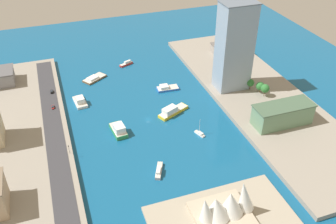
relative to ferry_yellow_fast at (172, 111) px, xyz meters
The scene contains 21 objects.
ground_plane 19.50m from the ferry_yellow_fast, ahead, with size 440.00×440.00×0.00m, color #145684.
quay_west 73.31m from the ferry_yellow_fast, behind, with size 70.00×240.00×3.43m, color gray.
quay_east 111.94m from the ferry_yellow_fast, ahead, with size 70.00×240.00×3.43m, color gray.
peninsula_point 103.75m from the ferry_yellow_fast, 85.24° to the left, with size 77.39×42.72×2.00m, color #A89E89.
road_strip 86.68m from the ferry_yellow_fast, ahead, with size 12.78×228.00×0.15m, color #38383D.
ferry_yellow_fast is the anchor object (origin of this frame).
sailboat_small_white 32.24m from the ferry_yellow_fast, 107.28° to the left, with size 5.31×9.60×12.73m.
yacht_sleek_gray 64.04m from the ferry_yellow_fast, 63.10° to the left, with size 9.12×15.70×4.01m.
tugboat_red 90.64m from the ferry_yellow_fast, 81.34° to the right, with size 14.37×8.51×3.74m.
catamaran_blue 35.97m from the ferry_yellow_fast, 102.56° to the right, with size 19.59×9.48×4.09m.
ferry_green_doubledeck 44.69m from the ferry_yellow_fast, 13.05° to the left, with size 10.11×21.09×7.69m.
barge_flat_brown 85.77m from the ferry_yellow_fast, 57.02° to the right, with size 22.32×19.13×3.14m.
ferry_white_commuter 73.74m from the ferry_yellow_fast, 30.08° to the right, with size 10.00×19.98×6.21m.
terminal_long_green 79.93m from the ferry_yellow_fast, 148.53° to the left, with size 43.11×16.59×15.47m.
tower_tall_glass 70.18m from the ferry_yellow_fast, 163.42° to the right, with size 26.91×18.87×70.97m.
carpark_squat_concrete 115.17m from the ferry_yellow_fast, 138.59° to the right, with size 34.38×17.05×9.46m.
suv_black 100.38m from the ferry_yellow_fast, 33.58° to the right, with size 2.11×5.22×1.67m.
pickup_red 90.62m from the ferry_yellow_fast, 20.77° to the right, with size 1.99×5.06×1.56m.
traffic_light_waterfront 83.07m from the ferry_yellow_fast, 17.86° to the left, with size 0.36×0.36×6.50m.
opera_landmark 103.98m from the ferry_yellow_fast, 85.61° to the left, with size 32.91×28.24×23.53m.
park_tree_cluster 74.52m from the ferry_yellow_fast, behind, with size 11.80×19.74×10.58m.
Camera 1 is at (59.18, 215.97, 159.64)m, focal length 39.55 mm.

